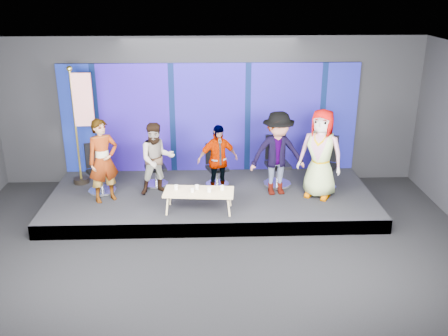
{
  "coord_description": "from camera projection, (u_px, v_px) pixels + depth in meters",
  "views": [
    {
      "loc": [
        -0.09,
        -7.57,
        4.65
      ],
      "look_at": [
        0.27,
        2.4,
        0.91
      ],
      "focal_mm": 40.0,
      "sensor_mm": 36.0,
      "label": 1
    }
  ],
  "objects": [
    {
      "name": "ground",
      "position": [
        213.0,
        265.0,
        8.72
      ],
      "size": [
        10.0,
        10.0,
        0.0
      ],
      "primitive_type": "plane",
      "color": "black",
      "rests_on": "ground"
    },
    {
      "name": "mug_c",
      "position": [
        197.0,
        187.0,
        10.01
      ],
      "size": [
        0.08,
        0.08,
        0.1
      ],
      "primitive_type": "cylinder",
      "color": "silver",
      "rests_on": "coffee_table"
    },
    {
      "name": "panelist_b",
      "position": [
        157.0,
        159.0,
        10.65
      ],
      "size": [
        0.9,
        0.78,
        1.59
      ],
      "primitive_type": "imported",
      "rotation": [
        0.0,
        0.0,
        0.27
      ],
      "color": "black",
      "rests_on": "riser"
    },
    {
      "name": "mug_e",
      "position": [
        222.0,
        188.0,
        9.98
      ],
      "size": [
        0.08,
        0.08,
        0.09
      ],
      "primitive_type": "cylinder",
      "color": "silver",
      "rests_on": "coffee_table"
    },
    {
      "name": "flag_stand",
      "position": [
        81.0,
        123.0,
        10.98
      ],
      "size": [
        0.61,
        0.36,
        2.67
      ],
      "rotation": [
        0.0,
        0.0,
        0.02
      ],
      "color": "black",
      "rests_on": "riser"
    },
    {
      "name": "chair_d",
      "position": [
        277.0,
        169.0,
        11.26
      ],
      "size": [
        0.72,
        0.72,
        1.13
      ],
      "rotation": [
        0.0,
        0.0,
        0.14
      ],
      "color": "silver",
      "rests_on": "riser"
    },
    {
      "name": "chair_e",
      "position": [
        323.0,
        171.0,
        11.1
      ],
      "size": [
        0.9,
        0.9,
        1.18
      ],
      "rotation": [
        0.0,
        0.0,
        -0.49
      ],
      "color": "silver",
      "rests_on": "riser"
    },
    {
      "name": "panelist_e",
      "position": [
        321.0,
        154.0,
        10.45
      ],
      "size": [
        1.11,
        0.98,
        1.92
      ],
      "primitive_type": "imported",
      "rotation": [
        0.0,
        0.0,
        -0.49
      ],
      "color": "black",
      "rests_on": "riser"
    },
    {
      "name": "chair_b",
      "position": [
        155.0,
        171.0,
        11.27
      ],
      "size": [
        0.68,
        0.68,
        0.98
      ],
      "rotation": [
        0.0,
        0.0,
        0.27
      ],
      "color": "silver",
      "rests_on": "riser"
    },
    {
      "name": "panelist_d",
      "position": [
        277.0,
        154.0,
        10.6
      ],
      "size": [
        1.26,
        0.83,
        1.83
      ],
      "primitive_type": "imported",
      "rotation": [
        0.0,
        0.0,
        0.14
      ],
      "color": "black",
      "rests_on": "riser"
    },
    {
      "name": "riser",
      "position": [
        211.0,
        199.0,
        11.0
      ],
      "size": [
        7.0,
        3.0,
        0.3
      ],
      "primitive_type": "cube",
      "color": "black",
      "rests_on": "ground"
    },
    {
      "name": "mug_d",
      "position": [
        209.0,
        190.0,
        9.88
      ],
      "size": [
        0.08,
        0.08,
        0.1
      ],
      "primitive_type": "cylinder",
      "color": "silver",
      "rests_on": "coffee_table"
    },
    {
      "name": "panelist_a",
      "position": [
        103.0,
        161.0,
        10.28
      ],
      "size": [
        0.77,
        0.7,
        1.77
      ],
      "primitive_type": "imported",
      "rotation": [
        0.0,
        0.0,
        0.56
      ],
      "color": "black",
      "rests_on": "riser"
    },
    {
      "name": "coffee_table",
      "position": [
        199.0,
        193.0,
        9.96
      ],
      "size": [
        1.43,
        0.71,
        0.43
      ],
      "rotation": [
        0.0,
        0.0,
        -0.09
      ],
      "color": "tan",
      "rests_on": "riser"
    },
    {
      "name": "chair_a",
      "position": [
        100.0,
        176.0,
        10.89
      ],
      "size": [
        0.85,
        0.85,
        1.09
      ],
      "rotation": [
        0.0,
        0.0,
        0.56
      ],
      "color": "silver",
      "rests_on": "riser"
    },
    {
      "name": "room_walls",
      "position": [
        212.0,
        132.0,
        7.86
      ],
      "size": [
        10.02,
        8.02,
        3.51
      ],
      "color": "black",
      "rests_on": "ground"
    },
    {
      "name": "mug_b",
      "position": [
        192.0,
        190.0,
        9.88
      ],
      "size": [
        0.07,
        0.07,
        0.08
      ],
      "primitive_type": "cylinder",
      "color": "silver",
      "rests_on": "coffee_table"
    },
    {
      "name": "chair_c",
      "position": [
        216.0,
        172.0,
        11.27
      ],
      "size": [
        0.68,
        0.68,
        0.96
      ],
      "rotation": [
        0.0,
        0.0,
        0.32
      ],
      "color": "silver",
      "rests_on": "riser"
    },
    {
      "name": "panelist_c",
      "position": [
        218.0,
        160.0,
        10.64
      ],
      "size": [
        0.98,
        0.65,
        1.55
      ],
      "primitive_type": "imported",
      "rotation": [
        0.0,
        0.0,
        0.32
      ],
      "color": "black",
      "rests_on": "riser"
    },
    {
      "name": "backdrop",
      "position": [
        210.0,
        118.0,
        11.85
      ],
      "size": [
        7.0,
        0.08,
        2.6
      ],
      "primitive_type": "cube",
      "color": "navy",
      "rests_on": "riser"
    },
    {
      "name": "mug_a",
      "position": [
        176.0,
        187.0,
        10.0
      ],
      "size": [
        0.08,
        0.08,
        0.09
      ],
      "primitive_type": "cylinder",
      "color": "silver",
      "rests_on": "coffee_table"
    }
  ]
}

